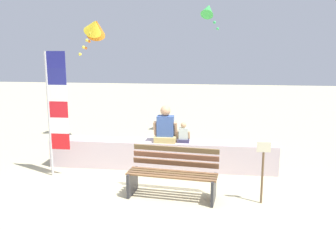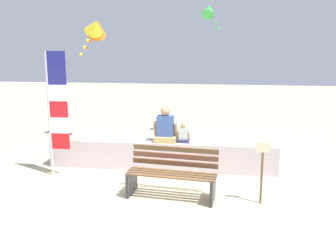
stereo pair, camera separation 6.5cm
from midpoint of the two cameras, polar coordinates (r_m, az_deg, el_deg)
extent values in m
plane|color=#C5BA90|center=(6.90, -2.97, -12.30)|extent=(40.00, 40.00, 0.00)
cube|color=#C2B0B9|center=(8.07, -1.28, -6.40)|extent=(5.10, 0.52, 0.64)
cube|color=brown|center=(6.35, -0.01, -10.02)|extent=(1.64, 0.25, 0.03)
cube|color=brown|center=(6.45, 0.23, -9.67)|extent=(1.64, 0.25, 0.03)
cube|color=brown|center=(6.56, 0.45, -9.33)|extent=(1.64, 0.25, 0.03)
cube|color=brown|center=(6.66, 0.67, -9.01)|extent=(1.64, 0.25, 0.03)
cube|color=brown|center=(6.72, 0.88, -7.74)|extent=(1.64, 0.22, 0.10)
cube|color=brown|center=(6.70, 0.92, -6.63)|extent=(1.64, 0.22, 0.10)
cube|color=brown|center=(6.68, 0.97, -5.51)|extent=(1.64, 0.22, 0.10)
cube|color=#2D2D33|center=(6.79, -6.04, -10.71)|extent=(0.11, 0.53, 0.45)
cube|color=#2D2D33|center=(6.47, 7.06, -11.84)|extent=(0.11, 0.53, 0.45)
cube|color=tan|center=(7.92, -0.64, -3.83)|extent=(0.48, 0.39, 0.13)
cube|color=#3B5696|center=(7.85, -0.65, -1.76)|extent=(0.37, 0.24, 0.46)
cylinder|color=tan|center=(7.88, -2.31, -2.13)|extent=(0.08, 0.18, 0.33)
cylinder|color=tan|center=(7.82, 0.99, -2.23)|extent=(0.08, 0.18, 0.33)
sphere|color=tan|center=(7.79, -0.65, 0.70)|extent=(0.23, 0.23, 0.23)
cube|color=#33304E|center=(7.89, 2.24, -4.12)|extent=(0.26, 0.22, 0.07)
cube|color=silver|center=(7.85, 2.25, -2.98)|extent=(0.20, 0.13, 0.25)
cylinder|color=tan|center=(7.86, 1.33, -3.19)|extent=(0.04, 0.10, 0.18)
cylinder|color=tan|center=(7.83, 3.16, -3.24)|extent=(0.04, 0.10, 0.18)
sphere|color=tan|center=(7.81, 2.26, -1.64)|extent=(0.13, 0.13, 0.13)
cylinder|color=#B7B7BC|center=(7.80, -18.84, -0.02)|extent=(0.05, 0.05, 2.64)
cube|color=red|center=(7.82, -17.13, -4.08)|extent=(0.39, 0.02, 0.34)
cube|color=white|center=(7.74, -17.27, -1.64)|extent=(0.39, 0.02, 0.34)
cube|color=red|center=(7.68, -17.41, 0.85)|extent=(0.39, 0.02, 0.34)
cube|color=white|center=(7.63, -17.56, 3.38)|extent=(0.39, 0.02, 0.34)
cube|color=navy|center=(7.60, -17.70, 5.93)|extent=(0.39, 0.02, 0.34)
cube|color=navy|center=(7.58, -17.85, 8.50)|extent=(0.39, 0.02, 0.34)
cone|color=yellow|center=(9.79, -12.05, 13.79)|extent=(0.74, 0.76, 0.60)
sphere|color=yellow|center=(9.75, -12.59, 12.73)|extent=(0.08, 0.08, 0.08)
sphere|color=yellow|center=(9.72, -13.12, 11.65)|extent=(0.08, 0.08, 0.08)
sphere|color=yellow|center=(9.69, -13.65, 10.56)|extent=(0.08, 0.08, 0.08)
sphere|color=yellow|center=(9.66, -14.18, 9.47)|extent=(0.08, 0.08, 0.08)
cone|color=orange|center=(10.04, -11.67, 13.58)|extent=(0.77, 0.86, 0.71)
sphere|color=orange|center=(10.03, -12.21, 12.54)|extent=(0.08, 0.08, 0.08)
sphere|color=orange|center=(10.01, -12.75, 11.49)|extent=(0.08, 0.08, 0.08)
sphere|color=orange|center=(10.00, -13.28, 10.43)|extent=(0.08, 0.08, 0.08)
cone|color=green|center=(10.78, 6.28, 16.49)|extent=(0.48, 0.61, 0.54)
sphere|color=#37B85D|center=(10.74, 6.80, 15.53)|extent=(0.08, 0.08, 0.08)
sphere|color=#37B85D|center=(10.71, 7.31, 14.57)|extent=(0.08, 0.08, 0.08)
sphere|color=#37B85D|center=(10.68, 7.83, 13.60)|extent=(0.08, 0.08, 0.08)
cylinder|color=brown|center=(6.49, 14.65, -9.80)|extent=(0.04, 0.04, 0.93)
cube|color=beige|center=(6.31, 14.89, -5.00)|extent=(0.24, 0.03, 0.18)
camera|label=1|loc=(0.03, -90.24, -0.05)|focal=37.85mm
camera|label=2|loc=(0.03, 89.76, 0.05)|focal=37.85mm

